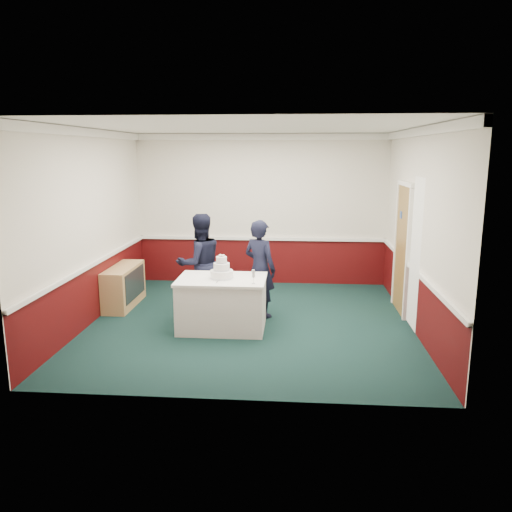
# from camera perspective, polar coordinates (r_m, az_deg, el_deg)

# --- Properties ---
(ground) EXTENTS (5.00, 5.00, 0.00)m
(ground) POSITION_cam_1_polar(r_m,az_deg,el_deg) (7.94, -0.66, -7.63)
(ground) COLOR #122D28
(ground) RESTS_ON ground
(room_shell) EXTENTS (5.00, 5.00, 3.00)m
(room_shell) POSITION_cam_1_polar(r_m,az_deg,el_deg) (8.12, 0.26, 7.03)
(room_shell) COLOR silver
(room_shell) RESTS_ON ground
(sideboard) EXTENTS (0.41, 1.20, 0.70)m
(sideboard) POSITION_cam_1_polar(r_m,az_deg,el_deg) (9.00, -14.86, -3.36)
(sideboard) COLOR tan
(sideboard) RESTS_ON ground
(cake_table) EXTENTS (1.32, 0.92, 0.79)m
(cake_table) POSITION_cam_1_polar(r_m,az_deg,el_deg) (7.60, -3.90, -5.38)
(cake_table) COLOR white
(cake_table) RESTS_ON ground
(wedding_cake) EXTENTS (0.35, 0.35, 0.36)m
(wedding_cake) POSITION_cam_1_polar(r_m,az_deg,el_deg) (7.47, -3.95, -1.72)
(wedding_cake) COLOR white
(wedding_cake) RESTS_ON cake_table
(cake_knife) EXTENTS (0.03, 0.22, 0.00)m
(cake_knife) POSITION_cam_1_polar(r_m,az_deg,el_deg) (7.31, -4.40, -2.90)
(cake_knife) COLOR silver
(cake_knife) RESTS_ON cake_table
(champagne_flute) EXTENTS (0.05, 0.05, 0.21)m
(champagne_flute) POSITION_cam_1_polar(r_m,az_deg,el_deg) (7.13, -0.30, -2.11)
(champagne_flute) COLOR silver
(champagne_flute) RESTS_ON cake_table
(person_man) EXTENTS (1.02, 0.97, 1.66)m
(person_man) POSITION_cam_1_polar(r_m,az_deg,el_deg) (8.32, -6.43, -0.85)
(person_man) COLOR black
(person_man) RESTS_ON ground
(person_woman) EXTENTS (0.70, 0.63, 1.59)m
(person_woman) POSITION_cam_1_polar(r_m,az_deg,el_deg) (8.05, 0.45, -1.45)
(person_woman) COLOR black
(person_woman) RESTS_ON ground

